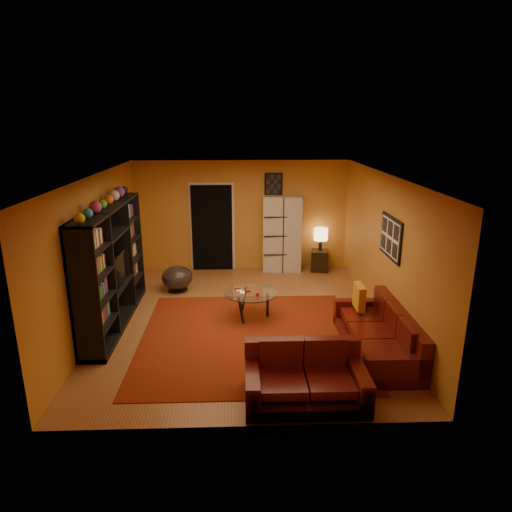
{
  "coord_description": "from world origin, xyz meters",
  "views": [
    {
      "loc": [
        -0.05,
        -7.6,
        3.5
      ],
      "look_at": [
        0.24,
        0.1,
        1.18
      ],
      "focal_mm": 32.0,
      "sensor_mm": 36.0,
      "label": 1
    }
  ],
  "objects_px": {
    "loveseat": "(304,377)",
    "table_lamp": "(321,235)",
    "sofa": "(381,335)",
    "entertainment_unit": "(112,266)",
    "coffee_table": "(251,295)",
    "storage_cabinet": "(282,234)",
    "tv": "(115,269)",
    "side_table": "(320,261)",
    "bowl_chair": "(177,278)"
  },
  "relations": [
    {
      "from": "tv",
      "to": "side_table",
      "type": "xyz_separation_m",
      "value": [
        4.09,
        2.73,
        -0.74
      ]
    },
    {
      "from": "side_table",
      "to": "coffee_table",
      "type": "bearing_deg",
      "value": -122.94
    },
    {
      "from": "coffee_table",
      "to": "side_table",
      "type": "bearing_deg",
      "value": 57.06
    },
    {
      "from": "tv",
      "to": "storage_cabinet",
      "type": "height_order",
      "value": "storage_cabinet"
    },
    {
      "from": "entertainment_unit",
      "to": "storage_cabinet",
      "type": "relative_size",
      "value": 1.67
    },
    {
      "from": "coffee_table",
      "to": "loveseat",
      "type": "bearing_deg",
      "value": -75.95
    },
    {
      "from": "tv",
      "to": "sofa",
      "type": "relative_size",
      "value": 0.43
    },
    {
      "from": "tv",
      "to": "sofa",
      "type": "xyz_separation_m",
      "value": [
        4.36,
        -1.27,
        -0.71
      ]
    },
    {
      "from": "loveseat",
      "to": "sofa",
      "type": "bearing_deg",
      "value": -49.38
    },
    {
      "from": "entertainment_unit",
      "to": "tv",
      "type": "xyz_separation_m",
      "value": [
        0.05,
        0.02,
        -0.06
      ]
    },
    {
      "from": "sofa",
      "to": "table_lamp",
      "type": "height_order",
      "value": "table_lamp"
    },
    {
      "from": "entertainment_unit",
      "to": "loveseat",
      "type": "xyz_separation_m",
      "value": [
        3.05,
        -2.42,
        -0.77
      ]
    },
    {
      "from": "sofa",
      "to": "side_table",
      "type": "height_order",
      "value": "sofa"
    },
    {
      "from": "loveseat",
      "to": "bowl_chair",
      "type": "bearing_deg",
      "value": 28.64
    },
    {
      "from": "bowl_chair",
      "to": "side_table",
      "type": "relative_size",
      "value": 1.31
    },
    {
      "from": "coffee_table",
      "to": "table_lamp",
      "type": "bearing_deg",
      "value": 57.06
    },
    {
      "from": "loveseat",
      "to": "coffee_table",
      "type": "height_order",
      "value": "loveseat"
    },
    {
      "from": "loveseat",
      "to": "coffee_table",
      "type": "xyz_separation_m",
      "value": [
        -0.63,
        2.51,
        0.17
      ]
    },
    {
      "from": "sofa",
      "to": "storage_cabinet",
      "type": "relative_size",
      "value": 1.21
    },
    {
      "from": "entertainment_unit",
      "to": "loveseat",
      "type": "height_order",
      "value": "entertainment_unit"
    },
    {
      "from": "side_table",
      "to": "bowl_chair",
      "type": "bearing_deg",
      "value": -159.35
    },
    {
      "from": "loveseat",
      "to": "bowl_chair",
      "type": "xyz_separation_m",
      "value": [
        -2.15,
        3.94,
        0.0
      ]
    },
    {
      "from": "tv",
      "to": "bowl_chair",
      "type": "relative_size",
      "value": 1.44
    },
    {
      "from": "coffee_table",
      "to": "table_lamp",
      "type": "distance_m",
      "value": 3.19
    },
    {
      "from": "tv",
      "to": "storage_cabinet",
      "type": "bearing_deg",
      "value": -48.92
    },
    {
      "from": "sofa",
      "to": "bowl_chair",
      "type": "distance_m",
      "value": 4.48
    },
    {
      "from": "side_table",
      "to": "table_lamp",
      "type": "xyz_separation_m",
      "value": [
        0.0,
        0.0,
        0.63
      ]
    },
    {
      "from": "tv",
      "to": "sofa",
      "type": "distance_m",
      "value": 4.6
    },
    {
      "from": "loveseat",
      "to": "table_lamp",
      "type": "height_order",
      "value": "table_lamp"
    },
    {
      "from": "table_lamp",
      "to": "sofa",
      "type": "bearing_deg",
      "value": -86.07
    },
    {
      "from": "tv",
      "to": "table_lamp",
      "type": "bearing_deg",
      "value": -56.3
    },
    {
      "from": "entertainment_unit",
      "to": "bowl_chair",
      "type": "xyz_separation_m",
      "value": [
        0.9,
        1.53,
        -0.76
      ]
    },
    {
      "from": "loveseat",
      "to": "storage_cabinet",
      "type": "height_order",
      "value": "storage_cabinet"
    },
    {
      "from": "storage_cabinet",
      "to": "side_table",
      "type": "xyz_separation_m",
      "value": [
        0.9,
        -0.05,
        -0.65
      ]
    },
    {
      "from": "side_table",
      "to": "table_lamp",
      "type": "bearing_deg",
      "value": 0.0
    },
    {
      "from": "storage_cabinet",
      "to": "coffee_table",
      "type": "bearing_deg",
      "value": -101.2
    },
    {
      "from": "tv",
      "to": "coffee_table",
      "type": "bearing_deg",
      "value": -88.22
    },
    {
      "from": "loveseat",
      "to": "coffee_table",
      "type": "bearing_deg",
      "value": 14.1
    },
    {
      "from": "storage_cabinet",
      "to": "bowl_chair",
      "type": "height_order",
      "value": "storage_cabinet"
    },
    {
      "from": "loveseat",
      "to": "table_lamp",
      "type": "bearing_deg",
      "value": -11.87
    },
    {
      "from": "tv",
      "to": "sofa",
      "type": "height_order",
      "value": "tv"
    },
    {
      "from": "loveseat",
      "to": "coffee_table",
      "type": "distance_m",
      "value": 2.6
    },
    {
      "from": "tv",
      "to": "side_table",
      "type": "distance_m",
      "value": 4.97
    },
    {
      "from": "sofa",
      "to": "storage_cabinet",
      "type": "bearing_deg",
      "value": 106.65
    },
    {
      "from": "coffee_table",
      "to": "storage_cabinet",
      "type": "xyz_separation_m",
      "value": [
        0.82,
        2.7,
        0.45
      ]
    },
    {
      "from": "coffee_table",
      "to": "bowl_chair",
      "type": "xyz_separation_m",
      "value": [
        -1.52,
        1.43,
        -0.16
      ]
    },
    {
      "from": "loveseat",
      "to": "table_lamp",
      "type": "xyz_separation_m",
      "value": [
        1.09,
        5.17,
        0.6
      ]
    },
    {
      "from": "entertainment_unit",
      "to": "storage_cabinet",
      "type": "xyz_separation_m",
      "value": [
        3.24,
        2.8,
        -0.15
      ]
    },
    {
      "from": "bowl_chair",
      "to": "table_lamp",
      "type": "bearing_deg",
      "value": 20.65
    },
    {
      "from": "sofa",
      "to": "coffee_table",
      "type": "height_order",
      "value": "sofa"
    }
  ]
}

